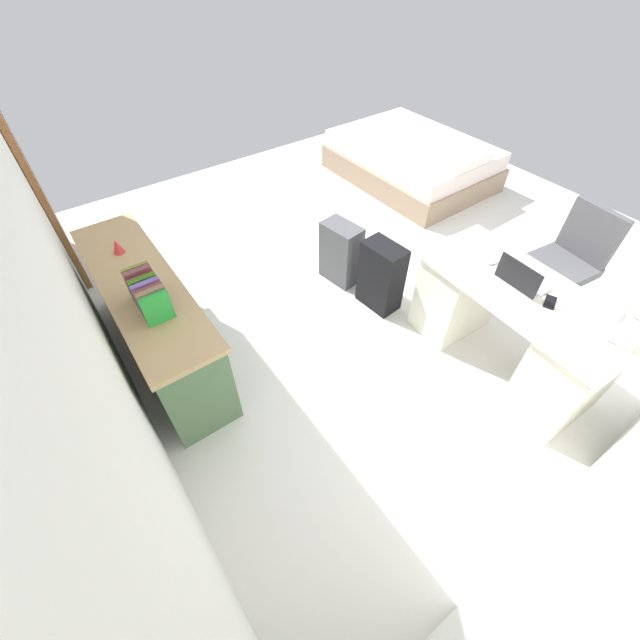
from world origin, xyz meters
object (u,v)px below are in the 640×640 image
(credenza, at_px, (154,320))
(figurine_small, at_px, (117,246))
(desk, at_px, (509,326))
(bed, at_px, (412,160))
(office_chair, at_px, (563,268))
(suitcase_black, at_px, (381,276))
(suitcase_spare_grey, at_px, (341,253))
(cell_phone_near_laptop, at_px, (550,302))
(laptop, at_px, (521,279))
(computer_mouse, at_px, (493,261))
(desk_lamp, at_px, (621,307))

(credenza, xyz_separation_m, figurine_small, (0.40, 0.00, 0.43))
(desk, height_order, bed, desk)
(office_chair, xyz_separation_m, suitcase_black, (0.89, 1.21, -0.11))
(office_chair, xyz_separation_m, suitcase_spare_grey, (1.38, 1.27, -0.13))
(suitcase_spare_grey, xyz_separation_m, cell_phone_near_laptop, (-1.68, -0.39, 0.46))
(desk, height_order, credenza, credenza)
(suitcase_spare_grey, height_order, laptop, laptop)
(computer_mouse, relative_size, desk_lamp, 0.29)
(desk_lamp, bearing_deg, cell_phone_near_laptop, -6.94)
(suitcase_spare_grey, bearing_deg, credenza, 78.84)
(cell_phone_near_laptop, relative_size, desk_lamp, 0.39)
(bed, height_order, computer_mouse, computer_mouse)
(office_chair, relative_size, computer_mouse, 9.40)
(figurine_small, bearing_deg, bed, -81.32)
(credenza, bearing_deg, cell_phone_near_laptop, -130.03)
(office_chair, distance_m, computer_mouse, 0.93)
(office_chair, distance_m, desk_lamp, 1.27)
(office_chair, xyz_separation_m, credenza, (1.46, 2.97, -0.04))
(suitcase_black, relative_size, computer_mouse, 6.26)
(bed, height_order, suitcase_black, suitcase_black)
(desk, xyz_separation_m, bed, (2.56, -1.58, -0.15))
(credenza, bearing_deg, desk, -127.61)
(desk, relative_size, laptop, 4.60)
(laptop, bearing_deg, computer_mouse, -11.44)
(suitcase_black, relative_size, figurine_small, 5.69)
(desk_lamp, bearing_deg, figurine_small, 39.32)
(suitcase_black, distance_m, computer_mouse, 0.92)
(figurine_small, bearing_deg, credenza, -179.78)
(desk, bearing_deg, bed, -31.64)
(office_chair, height_order, figurine_small, office_chair)
(suitcase_black, bearing_deg, office_chair, -131.19)
(laptop, distance_m, desk_lamp, 0.61)
(suitcase_black, height_order, computer_mouse, computer_mouse)
(office_chair, height_order, cell_phone_near_laptop, office_chair)
(laptop, bearing_deg, office_chair, -85.13)
(credenza, relative_size, cell_phone_near_laptop, 13.24)
(credenza, distance_m, cell_phone_near_laptop, 2.76)
(cell_phone_near_laptop, bearing_deg, desk, -16.04)
(desk, bearing_deg, office_chair, -81.13)
(credenza, xyz_separation_m, laptop, (-1.54, -2.08, 0.42))
(desk, distance_m, computer_mouse, 0.50)
(bed, xyz_separation_m, figurine_small, (-0.56, 3.65, 0.57))
(credenza, bearing_deg, desk_lamp, -135.76)
(desk, bearing_deg, credenza, 52.39)
(bed, xyz_separation_m, computer_mouse, (-2.24, 1.52, 0.52))
(laptop, height_order, figurine_small, laptop)
(suitcase_spare_grey, relative_size, laptop, 1.83)
(suitcase_black, distance_m, figurine_small, 2.07)
(suitcase_spare_grey, distance_m, cell_phone_near_laptop, 1.78)
(credenza, relative_size, bed, 0.94)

